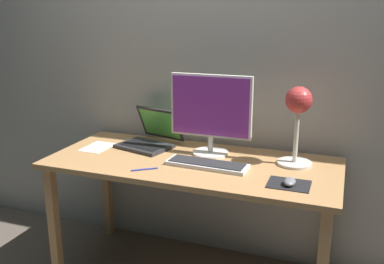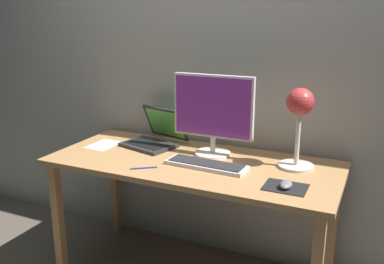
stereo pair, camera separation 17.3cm
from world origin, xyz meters
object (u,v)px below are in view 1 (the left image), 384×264
at_px(monitor, 211,111).
at_px(keyboard_main, 207,164).
at_px(laptop, 152,135).
at_px(desk_lamp, 298,111).
at_px(pen, 144,169).
at_px(mouse, 290,182).

height_order(monitor, keyboard_main, monitor).
xyz_separation_m(keyboard_main, laptop, (-0.44, 0.25, 0.05)).
height_order(keyboard_main, laptop, laptop).
distance_m(desk_lamp, pen, 0.86).
bearing_deg(laptop, desk_lamp, -3.46).
bearing_deg(keyboard_main, mouse, -14.06).
relative_size(laptop, mouse, 3.98).
xyz_separation_m(laptop, mouse, (0.89, -0.36, -0.04)).
distance_m(desk_lamp, mouse, 0.41).
relative_size(monitor, mouse, 4.90).
height_order(monitor, mouse, monitor).
relative_size(keyboard_main, mouse, 4.65).
bearing_deg(desk_lamp, monitor, 179.13).
bearing_deg(desk_lamp, laptop, 176.54).
relative_size(desk_lamp, pen, 3.04).
bearing_deg(mouse, keyboard_main, 165.94).
bearing_deg(keyboard_main, desk_lamp, 23.93).
xyz_separation_m(keyboard_main, desk_lamp, (0.43, 0.19, 0.28)).
xyz_separation_m(monitor, keyboard_main, (0.05, -0.20, -0.24)).
relative_size(keyboard_main, desk_lamp, 1.05).
bearing_deg(mouse, pen, -175.95).
bearing_deg(laptop, pen, -69.65).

